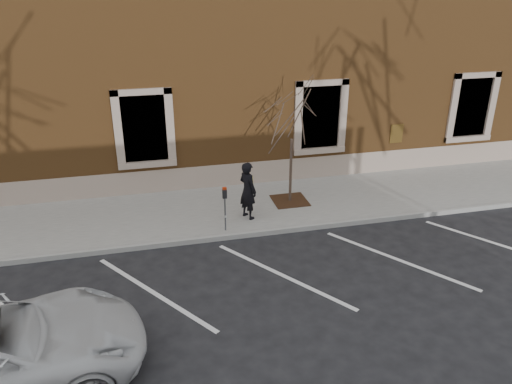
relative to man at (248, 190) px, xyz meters
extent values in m
plane|color=#28282B|center=(0.18, -0.91, -1.04)|extent=(120.00, 120.00, 0.00)
cube|color=#AAA79F|center=(0.18, 0.84, -0.96)|extent=(40.00, 3.50, 0.15)
cube|color=#9E9E99|center=(0.18, -0.96, -0.96)|extent=(40.00, 0.12, 0.15)
cube|color=brown|center=(0.18, 6.84, 2.96)|extent=(40.00, 8.50, 8.00)
cube|color=tan|center=(0.18, 2.62, -0.49)|extent=(40.00, 0.06, 0.80)
cube|color=black|center=(-2.82, 2.74, 1.36)|extent=(1.40, 0.30, 2.20)
cube|color=tan|center=(-2.82, 2.57, 0.16)|extent=(1.90, 0.20, 0.20)
cube|color=black|center=(3.18, 2.74, 1.36)|extent=(1.40, 0.30, 2.20)
cube|color=tan|center=(3.18, 2.57, 0.16)|extent=(1.90, 0.20, 0.20)
cube|color=black|center=(9.18, 2.74, 1.36)|extent=(1.40, 0.30, 2.20)
cube|color=tan|center=(9.18, 2.57, 0.16)|extent=(1.90, 0.20, 0.20)
imported|color=black|center=(0.00, 0.00, 0.00)|extent=(0.69, 0.77, 1.78)
cylinder|color=#595B60|center=(-0.82, -0.67, -0.38)|extent=(0.04, 0.04, 1.02)
cube|color=black|center=(-0.82, -0.67, 0.26)|extent=(0.12, 0.09, 0.27)
cube|color=#BD2D0C|center=(-0.82, -0.67, 0.43)|extent=(0.11, 0.09, 0.06)
cube|color=white|center=(-0.82, -0.72, -0.43)|extent=(0.05, 0.00, 0.07)
cube|color=#402814|center=(1.60, 0.84, -0.88)|extent=(1.10, 1.10, 0.03)
cylinder|color=#47342B|center=(1.60, 0.84, 0.17)|extent=(0.09, 0.09, 2.12)
camera|label=1|loc=(-2.95, -13.33, 5.93)|focal=35.00mm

